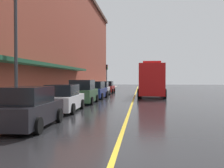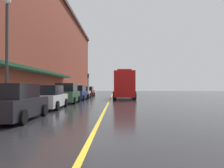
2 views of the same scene
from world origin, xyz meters
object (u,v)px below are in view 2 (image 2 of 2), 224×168
Objects in this scene: parked_car_5 at (88,92)px; parking_meter_1 at (76,90)px; parked_car_4 at (83,92)px; parked_car_0 at (16,103)px; parking_meter_3 at (69,91)px; parked_car_1 at (49,98)px; parking_meter_0 at (46,93)px; traffic_light_near at (88,80)px; fire_truck at (124,85)px; street_lamp_left at (7,41)px; parking_meter_2 at (48,93)px; parked_car_3 at (78,93)px; parked_car_2 at (67,94)px.

parking_meter_1 is (-1.40, -3.41, 0.29)m from parked_car_5.
parking_meter_1 is at bearing 32.56° from parked_car_4.
parking_meter_3 is (-1.41, 17.56, 0.26)m from parked_car_0.
parked_car_1 is at bearing -85.74° from parking_meter_1.
parked_car_0 is at bearing -80.64° from parking_meter_0.
parking_meter_0 is 14.43m from parking_meter_1.
parked_car_4 is at bearing -85.24° from traffic_light_near.
street_lamp_left is (-7.84, -16.69, 2.60)m from fire_truck.
parked_car_0 is 9.22m from parking_meter_2.
street_lamp_left is at bearing 173.05° from parked_car_3.
parked_car_5 reaches higher than parked_car_4.
parked_car_5 is (-0.05, 10.37, -0.04)m from parked_car_3.
fire_truck is (5.93, 14.34, 1.02)m from parked_car_1.
parking_meter_3 is at bearing -90.00° from parking_meter_1.
traffic_light_near reaches higher than parked_car_4.
parked_car_3 is 13.59m from street_lamp_left.
parked_car_5 is 0.59× the size of street_lamp_left.
parked_car_3 is 2.12m from parking_meter_3.
parked_car_1 is at bearing 50.93° from street_lamp_left.
fire_truck is 6.58× the size of parking_meter_3.
parked_car_5 is at bearing 85.53° from parking_meter_0.
street_lamp_left reaches higher than fire_truck.
parked_car_4 is 1.03× the size of parked_car_5.
parked_car_5 is 8.95m from parking_meter_3.
parked_car_2 reaches higher than parked_car_5.
parked_car_1 is 3.49× the size of parking_meter_3.
parking_meter_2 is (0.00, -13.88, 0.00)m from parking_meter_1.
parked_car_0 is 36.67m from traffic_light_near.
parking_meter_1 is 13.75m from traffic_light_near.
parked_car_2 is at bearing 178.29° from parked_car_4.
parked_car_0 is 16.02m from parked_car_3.
parked_car_0 is 20.62m from fire_truck.
parked_car_4 is 15.81m from traffic_light_near.
parking_meter_1 is at bearing 90.00° from parking_meter_3.
parked_car_1 is 3.41m from parking_meter_0.
fire_truck reaches higher than parked_car_3.
parked_car_0 is at bearing 179.33° from parked_car_1.
parked_car_4 is (0.05, 15.57, -0.01)m from parked_car_1.
parked_car_2 is at bearing -178.92° from parked_car_3.
parked_car_2 is 3.11× the size of parking_meter_0.
fire_truck is at bearing -103.57° from parked_car_4.
parked_car_3 is at bearing 79.07° from parking_meter_0.
parking_meter_1 is (0.00, 14.43, 0.00)m from parking_meter_0.
traffic_light_near is (0.06, 28.01, 2.10)m from parking_meter_0.
parked_car_4 is 18.39m from street_lamp_left.
street_lamp_left reaches higher than parked_car_3.
parked_car_3 is at bearing -1.42° from parked_car_0.
parked_car_4 is 0.61× the size of street_lamp_left.
parked_car_0 is at bearing 179.95° from parked_car_2.
parked_car_1 is at bearing 179.15° from parked_car_2.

